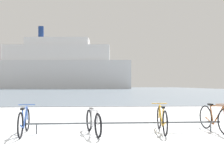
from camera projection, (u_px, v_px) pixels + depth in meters
The scene contains 7 objects.
ground at pixel (96, 91), 59.13m from camera, with size 80.00×132.00×0.08m.
bike_rack at pixel (126, 123), 7.02m from camera, with size 5.50×0.14×0.31m.
bicycle_0 at pixel (24, 121), 6.78m from camera, with size 0.46×1.69×0.79m.
bicycle_1 at pixel (93, 122), 6.81m from camera, with size 0.58×1.61×0.74m.
bicycle_2 at pixel (162, 119), 7.12m from camera, with size 0.46×1.73×0.80m.
bicycle_3 at pixel (215, 118), 7.20m from camera, with size 0.46×1.73×0.84m.
ferry_ship at pixel (60, 68), 84.30m from camera, with size 47.18×12.90×21.11m.
Camera 1 is at (0.52, -5.35, 1.36)m, focal length 39.91 mm.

